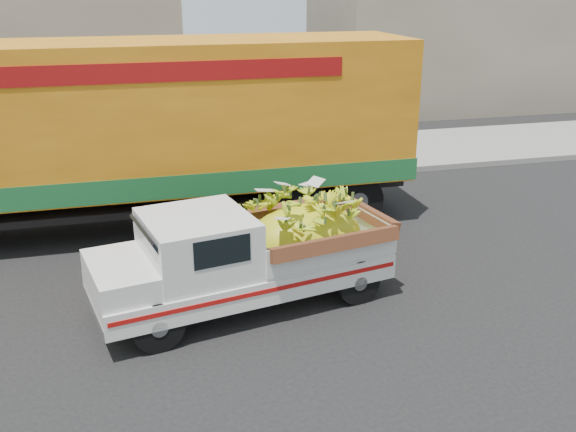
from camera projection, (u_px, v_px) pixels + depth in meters
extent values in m
plane|color=black|center=(212.00, 314.00, 9.95)|extent=(100.00, 100.00, 0.00)
cube|color=gray|center=(172.00, 187.00, 15.89)|extent=(60.00, 0.25, 0.15)
cube|color=gray|center=(165.00, 165.00, 17.79)|extent=(60.00, 4.00, 0.14)
cube|color=gray|center=(489.00, 30.00, 26.44)|extent=(14.00, 6.00, 6.00)
cylinder|color=black|center=(158.00, 326.00, 8.86)|extent=(0.77, 0.35, 0.74)
cylinder|color=black|center=(133.00, 285.00, 10.07)|extent=(0.77, 0.35, 0.74)
cylinder|color=black|center=(357.00, 281.00, 10.19)|extent=(0.77, 0.35, 0.74)
cylinder|color=black|center=(315.00, 249.00, 11.40)|extent=(0.77, 0.35, 0.74)
cube|color=silver|center=(243.00, 274.00, 10.05)|extent=(4.84, 2.52, 0.38)
cube|color=#A50F0C|center=(265.00, 292.00, 9.32)|extent=(4.43, 0.88, 0.07)
cube|color=silver|center=(96.00, 310.00, 9.15)|extent=(0.41, 1.62, 0.14)
cube|color=silver|center=(120.00, 275.00, 9.15)|extent=(1.12, 1.70, 0.35)
cube|color=silver|center=(198.00, 244.00, 9.54)|extent=(1.80, 1.86, 0.88)
cube|color=black|center=(222.00, 252.00, 8.85)|extent=(0.82, 0.17, 0.41)
cube|color=silver|center=(309.00, 235.00, 10.39)|extent=(2.53, 2.07, 0.50)
ellipsoid|color=yellow|center=(304.00, 242.00, 10.38)|extent=(2.26, 1.70, 1.25)
cylinder|color=black|center=(356.00, 200.00, 13.45)|extent=(1.10, 0.32, 1.10)
cylinder|color=black|center=(327.00, 174.00, 15.26)|extent=(1.10, 0.32, 1.10)
cylinder|color=black|center=(301.00, 205.00, 13.16)|extent=(1.10, 0.32, 1.10)
cylinder|color=black|center=(278.00, 178.00, 14.97)|extent=(1.10, 0.32, 1.10)
cube|color=black|center=(124.00, 193.00, 13.14)|extent=(12.00, 1.01, 0.36)
cube|color=orange|center=(117.00, 116.00, 12.59)|extent=(11.76, 2.51, 2.84)
cube|color=#1A5D2C|center=(122.00, 173.00, 12.99)|extent=(11.82, 2.53, 0.45)
cube|color=maroon|center=(113.00, 74.00, 11.12)|extent=(8.40, 0.03, 0.35)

